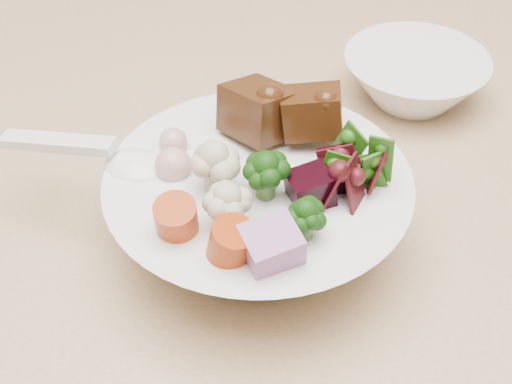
% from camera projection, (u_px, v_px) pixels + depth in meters
% --- Properties ---
extents(chair_far, '(0.46, 0.46, 0.97)m').
position_uv_depth(chair_far, '(422.00, 58.00, 1.33)').
color(chair_far, tan).
rests_on(chair_far, ground).
extents(food_bowl, '(0.25, 0.25, 0.13)m').
position_uv_depth(food_bowl, '(261.00, 206.00, 0.59)').
color(food_bowl, white).
rests_on(food_bowl, dining_table).
extents(soup_spoon, '(0.16, 0.05, 0.03)m').
position_uv_depth(soup_spoon, '(116.00, 161.00, 0.59)').
color(soup_spoon, white).
rests_on(soup_spoon, food_bowl).
extents(side_bowl, '(0.15, 0.15, 0.05)m').
position_uv_depth(side_bowl, '(414.00, 78.00, 0.76)').
color(side_bowl, white).
rests_on(side_bowl, dining_table).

